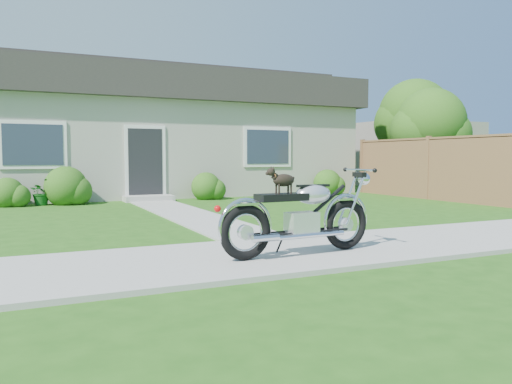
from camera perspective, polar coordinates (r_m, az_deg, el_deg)
ground at (r=7.49m, az=14.48°, el=-5.87°), size 80.00×80.00×0.00m
sidewalk at (r=7.48m, az=14.48°, el=-5.72°), size 24.00×2.20×0.04m
walkway at (r=11.24m, az=-8.15°, el=-2.43°), size 1.20×8.00×0.03m
house at (r=18.33m, az=-9.98°, el=6.73°), size 12.60×7.03×4.50m
fence at (r=15.87m, az=19.07°, el=2.60°), size 0.12×6.62×1.90m
tree_near at (r=18.86m, az=19.77°, el=7.13°), size 2.49×2.42×3.71m
tree_far at (r=20.54m, az=18.08°, el=7.94°), size 2.82×2.80×4.29m
shrub_row at (r=14.65m, az=-11.01°, el=0.59°), size 10.52×1.11×1.11m
potted_plant_left at (r=14.29m, az=-23.30°, el=0.00°), size 0.83×0.81×0.70m
potted_plant_right at (r=15.20m, az=-4.71°, el=0.51°), size 0.49×0.49×0.69m
motorcycle_with_dog at (r=6.31m, az=5.27°, el=-2.67°), size 2.22×0.60×1.10m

